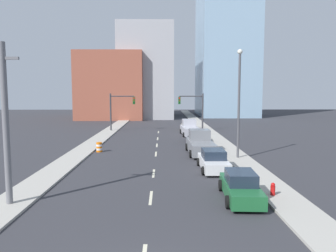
{
  "coord_description": "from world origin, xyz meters",
  "views": [
    {
      "loc": [
        0.69,
        -8.84,
        5.83
      ],
      "look_at": [
        1.21,
        26.0,
        2.2
      ],
      "focal_mm": 35.0,
      "sensor_mm": 36.0,
      "label": 1
    }
  ],
  "objects_px": {
    "fire_hydrant": "(273,190)",
    "sedan_white": "(213,161)",
    "sedan_black": "(197,137)",
    "sedan_tan": "(188,126)",
    "pickup_truck_gray": "(200,144)",
    "utility_pole_left_near": "(6,123)",
    "traffic_signal_left": "(118,107)",
    "sedan_green": "(241,187)",
    "pickup_truck_silver": "(190,129)",
    "traffic_barrel": "(99,147)",
    "street_lamp": "(239,97)",
    "traffic_signal_right": "(195,107)"
  },
  "relations": [
    {
      "from": "traffic_barrel",
      "to": "sedan_white",
      "type": "bearing_deg",
      "value": -37.13
    },
    {
      "from": "sedan_green",
      "to": "sedan_white",
      "type": "relative_size",
      "value": 1.02
    },
    {
      "from": "sedan_green",
      "to": "sedan_tan",
      "type": "bearing_deg",
      "value": 93.6
    },
    {
      "from": "sedan_green",
      "to": "pickup_truck_silver",
      "type": "xyz_separation_m",
      "value": [
        -0.61,
        26.82,
        0.15
      ]
    },
    {
      "from": "sedan_tan",
      "to": "sedan_white",
      "type": "bearing_deg",
      "value": -92.52
    },
    {
      "from": "traffic_signal_left",
      "to": "fire_hydrant",
      "type": "xyz_separation_m",
      "value": [
        12.78,
        -31.1,
        -3.2
      ]
    },
    {
      "from": "traffic_signal_right",
      "to": "sedan_white",
      "type": "bearing_deg",
      "value": -92.43
    },
    {
      "from": "traffic_signal_left",
      "to": "traffic_signal_right",
      "type": "height_order",
      "value": "same"
    },
    {
      "from": "fire_hydrant",
      "to": "sedan_black",
      "type": "distance_m",
      "value": 19.86
    },
    {
      "from": "utility_pole_left_near",
      "to": "pickup_truck_silver",
      "type": "relative_size",
      "value": 1.37
    },
    {
      "from": "traffic_signal_left",
      "to": "sedan_green",
      "type": "distance_m",
      "value": 33.34
    },
    {
      "from": "street_lamp",
      "to": "fire_hydrant",
      "type": "bearing_deg",
      "value": -92.38
    },
    {
      "from": "traffic_barrel",
      "to": "sedan_black",
      "type": "xyz_separation_m",
      "value": [
        10.18,
        5.73,
        0.21
      ]
    },
    {
      "from": "traffic_signal_left",
      "to": "sedan_white",
      "type": "xyz_separation_m",
      "value": [
        10.46,
        -24.66,
        -2.92
      ]
    },
    {
      "from": "traffic_barrel",
      "to": "utility_pole_left_near",
      "type": "bearing_deg",
      "value": -96.2
    },
    {
      "from": "fire_hydrant",
      "to": "sedan_tan",
      "type": "xyz_separation_m",
      "value": [
        -2.16,
        32.61,
        0.24
      ]
    },
    {
      "from": "sedan_black",
      "to": "sedan_tan",
      "type": "height_order",
      "value": "sedan_black"
    },
    {
      "from": "fire_hydrant",
      "to": "pickup_truck_gray",
      "type": "xyz_separation_m",
      "value": [
        -2.55,
        13.06,
        0.49
      ]
    },
    {
      "from": "street_lamp",
      "to": "sedan_white",
      "type": "height_order",
      "value": "street_lamp"
    },
    {
      "from": "traffic_signal_left",
      "to": "sedan_white",
      "type": "relative_size",
      "value": 1.18
    },
    {
      "from": "traffic_signal_left",
      "to": "pickup_truck_silver",
      "type": "xyz_separation_m",
      "value": [
        10.31,
        -4.55,
        -2.77
      ]
    },
    {
      "from": "pickup_truck_silver",
      "to": "sedan_tan",
      "type": "height_order",
      "value": "pickup_truck_silver"
    },
    {
      "from": "street_lamp",
      "to": "sedan_white",
      "type": "bearing_deg",
      "value": -124.3
    },
    {
      "from": "sedan_black",
      "to": "pickup_truck_silver",
      "type": "bearing_deg",
      "value": 95.74
    },
    {
      "from": "utility_pole_left_near",
      "to": "fire_hydrant",
      "type": "relative_size",
      "value": 9.89
    },
    {
      "from": "utility_pole_left_near",
      "to": "fire_hydrant",
      "type": "height_order",
      "value": "utility_pole_left_near"
    },
    {
      "from": "sedan_white",
      "to": "sedan_black",
      "type": "bearing_deg",
      "value": 88.8
    },
    {
      "from": "traffic_signal_left",
      "to": "fire_hydrant",
      "type": "relative_size",
      "value": 6.7
    },
    {
      "from": "fire_hydrant",
      "to": "sedan_black",
      "type": "xyz_separation_m",
      "value": [
        -2.14,
        19.75,
        0.27
      ]
    },
    {
      "from": "pickup_truck_gray",
      "to": "utility_pole_left_near",
      "type": "bearing_deg",
      "value": -130.13
    },
    {
      "from": "pickup_truck_gray",
      "to": "pickup_truck_silver",
      "type": "distance_m",
      "value": 13.5
    },
    {
      "from": "sedan_green",
      "to": "sedan_black",
      "type": "distance_m",
      "value": 20.01
    },
    {
      "from": "traffic_signal_left",
      "to": "street_lamp",
      "type": "relative_size",
      "value": 0.59
    },
    {
      "from": "pickup_truck_gray",
      "to": "sedan_black",
      "type": "xyz_separation_m",
      "value": [
        0.41,
        6.69,
        -0.22
      ]
    },
    {
      "from": "traffic_barrel",
      "to": "street_lamp",
      "type": "bearing_deg",
      "value": -15.51
    },
    {
      "from": "street_lamp",
      "to": "pickup_truck_silver",
      "type": "xyz_separation_m",
      "value": [
        -2.9,
        16.08,
        -4.55
      ]
    },
    {
      "from": "traffic_signal_right",
      "to": "traffic_barrel",
      "type": "height_order",
      "value": "traffic_signal_right"
    },
    {
      "from": "traffic_signal_left",
      "to": "street_lamp",
      "type": "height_order",
      "value": "street_lamp"
    },
    {
      "from": "fire_hydrant",
      "to": "traffic_signal_left",
      "type": "bearing_deg",
      "value": 112.34
    },
    {
      "from": "fire_hydrant",
      "to": "sedan_white",
      "type": "xyz_separation_m",
      "value": [
        -2.32,
        6.45,
        0.28
      ]
    },
    {
      "from": "pickup_truck_silver",
      "to": "sedan_tan",
      "type": "relative_size",
      "value": 1.29
    },
    {
      "from": "traffic_barrel",
      "to": "sedan_black",
      "type": "height_order",
      "value": "sedan_black"
    },
    {
      "from": "traffic_barrel",
      "to": "sedan_white",
      "type": "distance_m",
      "value": 12.55
    },
    {
      "from": "traffic_signal_left",
      "to": "sedan_green",
      "type": "xyz_separation_m",
      "value": [
        10.92,
        -31.37,
        -2.92
      ]
    },
    {
      "from": "sedan_white",
      "to": "sedan_tan",
      "type": "bearing_deg",
      "value": 89.23
    },
    {
      "from": "sedan_white",
      "to": "traffic_signal_right",
      "type": "bearing_deg",
      "value": 87.14
    },
    {
      "from": "traffic_signal_right",
      "to": "utility_pole_left_near",
      "type": "bearing_deg",
      "value": -111.48
    },
    {
      "from": "street_lamp",
      "to": "traffic_signal_left",
      "type": "bearing_deg",
      "value": 122.65
    },
    {
      "from": "traffic_barrel",
      "to": "sedan_green",
      "type": "bearing_deg",
      "value": -53.8
    },
    {
      "from": "traffic_signal_right",
      "to": "sedan_black",
      "type": "distance_m",
      "value": 11.76
    }
  ]
}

